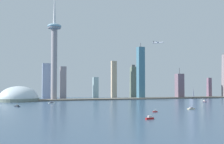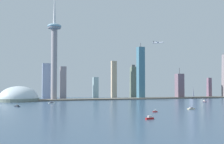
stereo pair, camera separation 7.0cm
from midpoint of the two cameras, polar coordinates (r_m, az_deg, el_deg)
The scene contains 20 objects.
waterfront_pier at distance 882.21m, azimuth 2.63°, elevation -5.18°, with size 907.71×52.71×3.35m, color #676156.
observation_tower at distance 841.53m, azimuth -11.13°, elevation 4.64°, with size 39.25×39.25×315.84m.
stadium_dome at distance 820.28m, azimuth -17.64°, elevation -4.88°, with size 106.66×106.66×63.22m.
skyscraper_0 at distance 917.94m, azimuth 5.58°, elevation -0.15°, with size 20.14×20.97×173.29m.
skyscraper_1 at distance 918.98m, azimuth -9.47°, elevation -2.04°, with size 18.49×15.45×99.47m.
skyscraper_2 at distance 924.37m, azimuth -3.21°, elevation -3.07°, with size 16.34×13.96×66.94m.
skyscraper_3 at distance 1053.00m, azimuth 15.50°, elevation -0.28°, with size 18.77×21.26×162.73m.
skyscraper_4 at distance 911.43m, azimuth -12.64°, elevation -1.75°, with size 23.55×24.41×107.88m.
skyscraper_5 at distance 1125.45m, azimuth 17.51°, elevation -2.22°, with size 24.46×16.82×93.33m.
skyscraper_6 at distance 1000.26m, azimuth 4.02°, elevation -1.88°, with size 17.58×27.01×110.45m.
skyscraper_7 at distance 975.49m, azimuth 12.95°, elevation -2.63°, with size 23.00×22.11×96.91m.
skyscraper_8 at distance 1055.20m, azimuth 18.15°, elevation -2.88°, with size 13.23×21.71×66.22m.
skyscraper_10 at distance 978.98m, azimuth 0.36°, elevation -1.41°, with size 17.30×12.74×122.07m.
boat_0 at distance 629.84m, azimuth -17.91°, elevation -6.33°, with size 11.53×16.54×8.16m.
boat_1 at distance 783.64m, azimuth 17.49°, elevation -5.47°, with size 4.89×12.76×7.78m.
boat_2 at distance 717.26m, azimuth -11.63°, elevation -5.87°, with size 16.26×6.82×3.54m.
boat_4 at distance 495.74m, azimuth 8.33°, elevation -7.56°, with size 8.09×3.58×7.00m.
boat_5 at distance 398.03m, azimuth 7.32°, elevation -8.83°, with size 12.34×5.16×5.09m.
boat_6 at distance 563.73m, azimuth 15.08°, elevation -6.84°, with size 15.90×8.21×4.16m.
airplane at distance 885.70m, azimuth 8.91°, elevation 5.65°, with size 30.64×29.90×7.99m.
Camera 1 is at (-310.40, -295.41, 48.18)m, focal length 47.18 mm.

